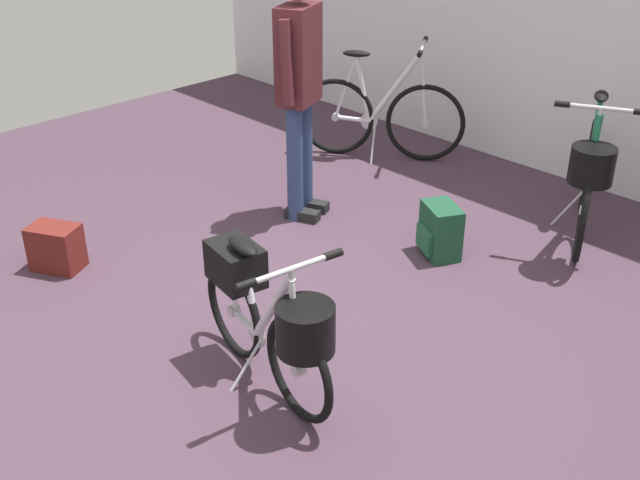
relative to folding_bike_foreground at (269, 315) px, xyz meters
The scene contains 8 objects.
ground_plane 0.57m from the folding_bike_foreground, 132.29° to the left, with size 8.16×8.16×0.00m, color #473342.
back_wall 3.47m from the folding_bike_foreground, 94.48° to the left, with size 8.16×0.10×2.67m, color silver.
folding_bike_foreground is the anchor object (origin of this frame).
display_bike_left 2.46m from the folding_bike_foreground, 83.78° to the left, with size 0.72×1.28×0.98m.
display_bike_right 3.05m from the folding_bike_foreground, 122.03° to the left, with size 1.16×0.79×0.95m.
visitor_near_wall 1.99m from the folding_bike_foreground, 132.57° to the left, with size 0.36×0.50×1.67m.
backpack_on_floor 1.67m from the folding_bike_foreground, 98.77° to the left, with size 0.33×0.30×0.34m.
handbag_on_floor 1.81m from the folding_bike_foreground, behind, with size 0.35×0.32×0.28m.
Camera 1 is at (2.56, -2.20, 2.40)m, focal length 43.50 mm.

